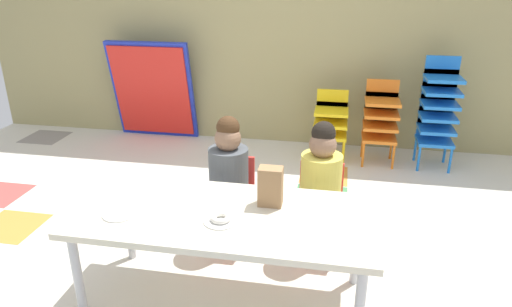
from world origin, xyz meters
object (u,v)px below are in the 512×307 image
Objects in this scene: craft_table at (225,221)px; paper_bag_brown at (271,186)px; seated_child_middle_seat at (321,177)px; folded_activity_table at (153,91)px; kid_chair_yellow_stack at (331,120)px; kid_chair_blue_stack at (438,108)px; seated_child_near_camera at (229,170)px; donut_powdered_on_plate at (221,218)px; kid_chair_orange_stack at (380,117)px; paper_plate_near_edge at (221,221)px; paper_plate_center_table at (120,214)px.

paper_bag_brown is (0.23, 0.14, 0.16)m from craft_table.
folded_activity_table is at bearing 134.76° from seated_child_middle_seat.
seated_child_middle_seat is at bearing -90.47° from kid_chair_yellow_stack.
seated_child_middle_seat is 0.88× the size of kid_chair_blue_stack.
kid_chair_blue_stack reaches higher than seated_child_near_camera.
kid_chair_blue_stack reaches higher than craft_table.
seated_child_middle_seat is 0.84m from donut_powdered_on_plate.
craft_table is 0.31m from paper_bag_brown.
kid_chair_blue_stack is at bearing 0.06° from kid_chair_orange_stack.
seated_child_middle_seat reaches higher than craft_table.
paper_plate_near_edge is (-1.47, -2.37, 0.00)m from kid_chair_blue_stack.
kid_chair_orange_stack is 4.44× the size of paper_plate_center_table.
paper_plate_center_table is (-1.50, -2.40, 0.13)m from kid_chair_orange_stack.
folded_activity_table reaches higher than seated_child_middle_seat.
paper_plate_near_edge is (-0.48, -0.69, 0.03)m from seated_child_middle_seat.
seated_child_near_camera is 2.32m from kid_chair_blue_stack.
donut_powdered_on_plate is at bearing -101.67° from kid_chair_yellow_stack.
craft_table is 2.34m from kid_chair_yellow_stack.
craft_table is 0.61m from seated_child_near_camera.
seated_child_near_camera is 2.01m from kid_chair_orange_stack.
donut_powdered_on_plate is at bearing -121.69° from kid_chair_blue_stack.
paper_bag_brown is 0.34m from paper_plate_near_edge.
seated_child_near_camera is 0.70m from donut_powdered_on_plate.
donut_powdered_on_plate is (0.00, 0.00, 0.02)m from paper_plate_near_edge.
seated_child_near_camera reaches higher than kid_chair_yellow_stack.
kid_chair_blue_stack reaches higher than paper_bag_brown.
kid_chair_orange_stack is at bearing 71.11° from paper_bag_brown.
folded_activity_table is at bearing 172.64° from kid_chair_yellow_stack.
craft_table is 2.71m from kid_chair_blue_stack.
kid_chair_orange_stack is at bearing -5.93° from folded_activity_table.
seated_child_middle_seat reaches higher than kid_chair_orange_stack.
craft_table is 2.36× the size of kid_chair_yellow_stack.
seated_child_middle_seat is at bearing -105.85° from kid_chair_orange_stack.
paper_plate_center_table is (-0.42, -0.71, 0.03)m from seated_child_near_camera.
craft_table is at bearing -78.55° from seated_child_near_camera.
kid_chair_orange_stack reaches higher than donut_powdered_on_plate.
seated_child_near_camera is at bearing 100.27° from paper_plate_near_edge.
kid_chair_blue_stack reaches higher than kid_chair_orange_stack.
craft_table is at bearing -149.03° from paper_bag_brown.
craft_table is 1.54× the size of kid_chair_blue_stack.
kid_chair_yellow_stack is at bearing 69.99° from seated_child_near_camera.
seated_child_near_camera is 1.00× the size of seated_child_middle_seat.
donut_powdered_on_plate is at bearing -87.38° from craft_table.
seated_child_middle_seat is 0.84m from paper_plate_near_edge.
folded_activity_table is at bearing 118.84° from donut_powdered_on_plate.
paper_plate_center_table is (-1.02, -0.71, 0.03)m from seated_child_middle_seat.
paper_plate_center_table is at bearing -71.26° from folded_activity_table.
kid_chair_yellow_stack is 3.09× the size of paper_bag_brown.
craft_table is at bearing 12.46° from paper_plate_center_table.
paper_plate_center_table is (-1.04, -2.40, 0.19)m from kid_chair_yellow_stack.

